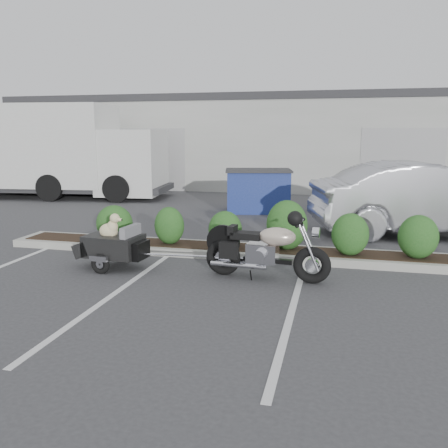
% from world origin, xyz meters
% --- Properties ---
extents(ground, '(90.00, 90.00, 0.00)m').
position_xyz_m(ground, '(0.00, 0.00, 0.00)').
color(ground, '#38383A').
rests_on(ground, ground).
extents(planter_kerb, '(12.00, 1.00, 0.15)m').
position_xyz_m(planter_kerb, '(1.00, 2.20, 0.07)').
color(planter_kerb, '#9E9E93').
rests_on(planter_kerb, ground).
extents(building, '(26.00, 10.00, 4.00)m').
position_xyz_m(building, '(0.00, 17.00, 2.00)').
color(building, '#9EA099').
rests_on(building, ground).
extents(motorcycle, '(2.14, 0.74, 1.23)m').
position_xyz_m(motorcycle, '(0.62, 0.73, 0.49)').
color(motorcycle, black).
rests_on(motorcycle, ground).
extents(pet_trailer, '(1.72, 0.97, 1.02)m').
position_xyz_m(pet_trailer, '(-2.16, 0.75, 0.43)').
color(pet_trailer, black).
rests_on(pet_trailer, ground).
extents(sedan, '(5.57, 3.17, 1.74)m').
position_xyz_m(sedan, '(3.76, 5.16, 0.87)').
color(sedan, '#ABACB2').
rests_on(sedan, ground).
extents(dumpster, '(2.23, 1.75, 1.31)m').
position_xyz_m(dumpster, '(-0.67, 7.57, 0.66)').
color(dumpster, navy).
rests_on(dumpster, ground).
extents(delivery_truck, '(7.74, 3.33, 3.44)m').
position_xyz_m(delivery_truck, '(-8.24, 9.25, 1.65)').
color(delivery_truck, silver).
rests_on(delivery_truck, ground).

